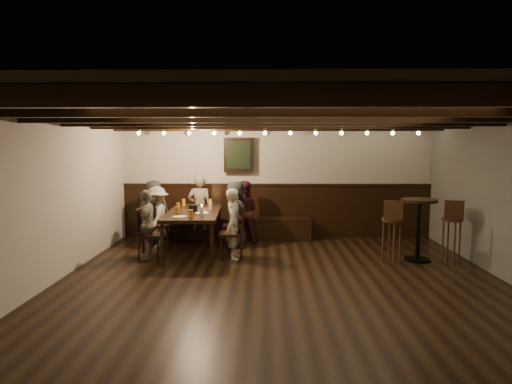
{
  "coord_description": "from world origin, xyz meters",
  "views": [
    {
      "loc": [
        -0.24,
        -6.16,
        1.97
      ],
      "look_at": [
        -0.39,
        1.3,
        1.19
      ],
      "focal_mm": 32.0,
      "sensor_mm": 36.0,
      "label": 1
    }
  ],
  "objects_px": {
    "person_right_far": "(234,224)",
    "bar_stool_left": "(392,240)",
    "chair_left_far": "(149,244)",
    "person_right_near": "(236,214)",
    "person_left_near": "(157,217)",
    "person_bench_right": "(244,212)",
    "chair_left_near": "(159,233)",
    "person_bench_centre": "(200,208)",
    "dining_table": "(194,214)",
    "chair_right_near": "(234,233)",
    "high_top_table": "(419,220)",
    "person_left_far": "(147,224)",
    "bar_stool_right": "(451,240)",
    "chair_right_far": "(233,243)",
    "person_bench_left": "(154,211)"
  },
  "relations": [
    {
      "from": "dining_table",
      "to": "person_left_near",
      "type": "xyz_separation_m",
      "value": [
        -0.77,
        0.42,
        -0.11
      ]
    },
    {
      "from": "chair_left_near",
      "to": "person_right_near",
      "type": "relative_size",
      "value": 0.71
    },
    {
      "from": "person_right_far",
      "to": "bar_stool_left",
      "type": "height_order",
      "value": "person_right_far"
    },
    {
      "from": "person_bench_centre",
      "to": "bar_stool_right",
      "type": "distance_m",
      "value": 4.75
    },
    {
      "from": "chair_left_near",
      "to": "chair_left_far",
      "type": "xyz_separation_m",
      "value": [
        0.04,
        -0.9,
        -0.01
      ]
    },
    {
      "from": "chair_left_far",
      "to": "bar_stool_left",
      "type": "relative_size",
      "value": 0.82
    },
    {
      "from": "chair_left_near",
      "to": "chair_right_near",
      "type": "bearing_deg",
      "value": 90.0
    },
    {
      "from": "chair_right_far",
      "to": "person_left_far",
      "type": "height_order",
      "value": "person_left_far"
    },
    {
      "from": "person_left_near",
      "to": "bar_stool_left",
      "type": "height_order",
      "value": "person_left_near"
    },
    {
      "from": "dining_table",
      "to": "chair_right_near",
      "type": "distance_m",
      "value": 0.96
    },
    {
      "from": "dining_table",
      "to": "chair_right_far",
      "type": "xyz_separation_m",
      "value": [
        0.74,
        -0.42,
        -0.42
      ]
    },
    {
      "from": "chair_right_near",
      "to": "bar_stool_right",
      "type": "height_order",
      "value": "bar_stool_right"
    },
    {
      "from": "chair_right_far",
      "to": "bar_stool_left",
      "type": "height_order",
      "value": "bar_stool_left"
    },
    {
      "from": "person_bench_centre",
      "to": "person_bench_right",
      "type": "xyz_separation_m",
      "value": [
        0.91,
        -0.11,
        -0.05
      ]
    },
    {
      "from": "chair_right_near",
      "to": "person_right_far",
      "type": "height_order",
      "value": "person_right_far"
    },
    {
      "from": "person_left_near",
      "to": "bar_stool_left",
      "type": "xyz_separation_m",
      "value": [
        4.16,
        -1.12,
        -0.19
      ]
    },
    {
      "from": "person_bench_right",
      "to": "bar_stool_right",
      "type": "bearing_deg",
      "value": 153.52
    },
    {
      "from": "chair_left_near",
      "to": "person_right_far",
      "type": "xyz_separation_m",
      "value": [
        1.5,
        -0.84,
        0.33
      ]
    },
    {
      "from": "chair_right_far",
      "to": "person_right_far",
      "type": "distance_m",
      "value": 0.33
    },
    {
      "from": "chair_left_far",
      "to": "bar_stool_right",
      "type": "bearing_deg",
      "value": 85.8
    },
    {
      "from": "dining_table",
      "to": "chair_right_far",
      "type": "height_order",
      "value": "chair_right_far"
    },
    {
      "from": "person_bench_right",
      "to": "bar_stool_left",
      "type": "relative_size",
      "value": 1.16
    },
    {
      "from": "chair_left_near",
      "to": "chair_left_far",
      "type": "relative_size",
      "value": 1.03
    },
    {
      "from": "chair_left_near",
      "to": "person_left_far",
      "type": "bearing_deg",
      "value": -1.97
    },
    {
      "from": "chair_right_near",
      "to": "bar_stool_right",
      "type": "relative_size",
      "value": 0.8
    },
    {
      "from": "chair_left_near",
      "to": "person_bench_right",
      "type": "relative_size",
      "value": 0.73
    },
    {
      "from": "person_left_far",
      "to": "dining_table",
      "type": "bearing_deg",
      "value": 120.96
    },
    {
      "from": "person_bench_centre",
      "to": "person_left_near",
      "type": "bearing_deg",
      "value": 38.66
    },
    {
      "from": "person_left_far",
      "to": "person_right_near",
      "type": "distance_m",
      "value": 1.75
    },
    {
      "from": "chair_right_near",
      "to": "person_bench_left",
      "type": "height_order",
      "value": "person_bench_left"
    },
    {
      "from": "dining_table",
      "to": "chair_right_near",
      "type": "height_order",
      "value": "chair_right_near"
    },
    {
      "from": "person_bench_right",
      "to": "person_right_near",
      "type": "bearing_deg",
      "value": 71.57
    },
    {
      "from": "person_right_near",
      "to": "person_right_far",
      "type": "bearing_deg",
      "value": -180.0
    },
    {
      "from": "dining_table",
      "to": "person_left_near",
      "type": "bearing_deg",
      "value": 149.04
    },
    {
      "from": "person_right_far",
      "to": "bar_stool_right",
      "type": "xyz_separation_m",
      "value": [
        3.62,
        -0.23,
        -0.21
      ]
    },
    {
      "from": "person_bench_right",
      "to": "high_top_table",
      "type": "height_order",
      "value": "person_bench_right"
    },
    {
      "from": "person_right_near",
      "to": "high_top_table",
      "type": "relative_size",
      "value": 1.2
    },
    {
      "from": "person_left_near",
      "to": "high_top_table",
      "type": "relative_size",
      "value": 1.11
    },
    {
      "from": "chair_left_far",
      "to": "person_left_near",
      "type": "height_order",
      "value": "person_left_near"
    },
    {
      "from": "chair_left_far",
      "to": "person_right_near",
      "type": "distance_m",
      "value": 1.76
    },
    {
      "from": "person_bench_centre",
      "to": "person_left_far",
      "type": "relative_size",
      "value": 1.12
    },
    {
      "from": "person_right_near",
      "to": "bar_stool_left",
      "type": "height_order",
      "value": "person_right_near"
    },
    {
      "from": "person_right_far",
      "to": "bar_stool_left",
      "type": "distance_m",
      "value": 2.64
    },
    {
      "from": "person_bench_left",
      "to": "person_left_far",
      "type": "xyz_separation_m",
      "value": [
        0.2,
        -1.34,
        -0.03
      ]
    },
    {
      "from": "chair_left_near",
      "to": "person_right_far",
      "type": "relative_size",
      "value": 0.74
    },
    {
      "from": "chair_left_far",
      "to": "high_top_table",
      "type": "bearing_deg",
      "value": 87.53
    },
    {
      "from": "chair_left_far",
      "to": "person_right_near",
      "type": "bearing_deg",
      "value": 121.5
    },
    {
      "from": "chair_left_far",
      "to": "person_bench_right",
      "type": "xyz_separation_m",
      "value": [
        1.56,
        1.41,
        0.35
      ]
    },
    {
      "from": "person_bench_left",
      "to": "person_right_near",
      "type": "bearing_deg",
      "value": 164.74
    },
    {
      "from": "high_top_table",
      "to": "dining_table",
      "type": "bearing_deg",
      "value": 172.74
    }
  ]
}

